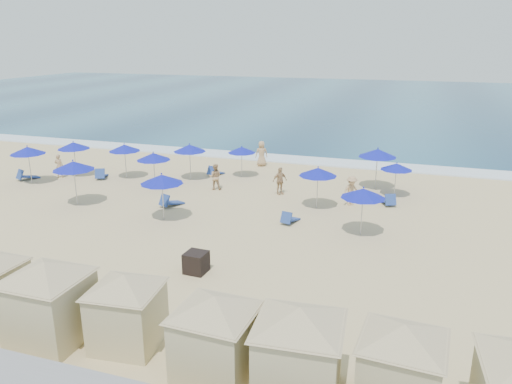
% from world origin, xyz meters
% --- Properties ---
extents(ground, '(160.00, 160.00, 0.00)m').
position_xyz_m(ground, '(0.00, 0.00, 0.00)').
color(ground, '#CDB682').
rests_on(ground, ground).
extents(ocean, '(160.00, 80.00, 0.06)m').
position_xyz_m(ocean, '(0.00, 55.00, 0.03)').
color(ocean, navy).
rests_on(ocean, ground).
extents(surf_line, '(160.00, 2.50, 0.08)m').
position_xyz_m(surf_line, '(0.00, 15.50, 0.04)').
color(surf_line, white).
rests_on(surf_line, ground).
extents(trash_bin, '(0.87, 0.87, 0.83)m').
position_xyz_m(trash_bin, '(2.21, -4.19, 0.41)').
color(trash_bin, black).
rests_on(trash_bin, ground).
extents(cabana_1, '(4.55, 4.55, 2.85)m').
position_xyz_m(cabana_1, '(-0.02, -9.76, 1.63)').
color(cabana_1, '#C8B989').
rests_on(cabana_1, ground).
extents(cabana_2, '(4.04, 4.04, 2.54)m').
position_xyz_m(cabana_2, '(2.35, -9.27, 1.46)').
color(cabana_2, '#C8B989').
rests_on(cabana_2, ground).
extents(cabana_3, '(4.26, 4.26, 2.68)m').
position_xyz_m(cabana_3, '(5.42, -9.79, 1.53)').
color(cabana_3, '#C8B989').
rests_on(cabana_3, ground).
extents(cabana_4, '(4.47, 4.47, 2.81)m').
position_xyz_m(cabana_4, '(7.72, -9.85, 1.61)').
color(cabana_4, '#C8B989').
rests_on(cabana_4, ground).
extents(cabana_5, '(4.14, 4.14, 2.61)m').
position_xyz_m(cabana_5, '(10.21, -9.51, 1.49)').
color(cabana_5, '#C8B989').
rests_on(cabana_5, ground).
extents(umbrella_0, '(2.10, 2.10, 2.39)m').
position_xyz_m(umbrella_0, '(-11.60, 6.47, 2.07)').
color(umbrella_0, '#A5A8AD').
rests_on(umbrella_0, ground).
extents(umbrella_1, '(2.16, 2.16, 2.46)m').
position_xyz_m(umbrella_1, '(-13.17, 4.07, 2.13)').
color(umbrella_1, '#A5A8AD').
rests_on(umbrella_1, ground).
extents(umbrella_2, '(2.05, 2.05, 2.33)m').
position_xyz_m(umbrella_2, '(-8.13, 7.11, 2.02)').
color(umbrella_2, '#A5A8AD').
rests_on(umbrella_2, ground).
extents(umbrella_3, '(2.26, 2.26, 2.57)m').
position_xyz_m(umbrella_3, '(-7.67, 1.40, 2.23)').
color(umbrella_3, '#A5A8AD').
rests_on(umbrella_3, ground).
extents(umbrella_4, '(2.11, 2.11, 2.40)m').
position_xyz_m(umbrella_4, '(-3.93, 8.13, 2.09)').
color(umbrella_4, '#A5A8AD').
rests_on(umbrella_4, ground).
extents(umbrella_5, '(2.06, 2.06, 2.34)m').
position_xyz_m(umbrella_5, '(-5.05, 5.46, 2.03)').
color(umbrella_5, '#A5A8AD').
rests_on(umbrella_5, ground).
extents(umbrella_6, '(2.17, 2.17, 2.47)m').
position_xyz_m(umbrella_6, '(-1.91, 0.76, 2.14)').
color(umbrella_6, '#A5A8AD').
rests_on(umbrella_6, ground).
extents(umbrella_7, '(1.86, 1.86, 2.11)m').
position_xyz_m(umbrella_7, '(-0.95, 9.79, 1.83)').
color(umbrella_7, '#A5A8AD').
rests_on(umbrella_7, ground).
extents(umbrella_8, '(2.06, 2.06, 2.35)m').
position_xyz_m(umbrella_8, '(5.13, 5.03, 2.03)').
color(umbrella_8, '#A5A8AD').
rests_on(umbrella_8, ground).
extents(umbrella_9, '(2.28, 2.28, 2.60)m').
position_xyz_m(umbrella_9, '(7.80, 9.73, 2.25)').
color(umbrella_9, '#A5A8AD').
rests_on(umbrella_9, ground).
extents(umbrella_10, '(1.83, 1.83, 2.08)m').
position_xyz_m(umbrella_10, '(9.01, 8.50, 1.80)').
color(umbrella_10, '#A5A8AD').
rests_on(umbrella_10, ground).
extents(umbrella_11, '(2.08, 2.08, 2.36)m').
position_xyz_m(umbrella_11, '(7.89, 1.85, 2.05)').
color(umbrella_11, '#A5A8AD').
rests_on(umbrella_11, ground).
extents(beach_chair_0, '(1.10, 1.50, 0.76)m').
position_xyz_m(beach_chair_0, '(-14.10, 4.59, 0.26)').
color(beach_chair_0, navy).
rests_on(beach_chair_0, ground).
extents(beach_chair_1, '(1.13, 1.52, 0.76)m').
position_xyz_m(beach_chair_1, '(-9.59, 6.40, 0.26)').
color(beach_chair_1, navy).
rests_on(beach_chair_1, ground).
extents(beach_chair_2, '(0.92, 1.41, 0.72)m').
position_xyz_m(beach_chair_2, '(-2.79, 9.48, 0.25)').
color(beach_chair_2, navy).
rests_on(beach_chair_2, ground).
extents(beach_chair_3, '(1.10, 1.53, 0.77)m').
position_xyz_m(beach_chair_3, '(-2.60, 2.72, 0.27)').
color(beach_chair_3, navy).
rests_on(beach_chair_3, ground).
extents(beach_chair_4, '(0.81, 1.33, 0.68)m').
position_xyz_m(beach_chair_4, '(4.30, 2.27, 0.24)').
color(beach_chair_4, navy).
rests_on(beach_chair_4, ground).
extents(beach_chair_5, '(1.06, 1.45, 0.73)m').
position_xyz_m(beach_chair_5, '(8.79, 6.78, 0.25)').
color(beach_chair_5, navy).
rests_on(beach_chair_5, ground).
extents(beachgoer_0, '(0.64, 0.49, 1.58)m').
position_xyz_m(beachgoer_0, '(-12.35, 5.76, 0.79)').
color(beachgoer_0, tan).
rests_on(beachgoer_0, ground).
extents(beachgoer_1, '(0.90, 0.78, 1.60)m').
position_xyz_m(beachgoer_1, '(-1.49, 6.52, 0.80)').
color(beachgoer_1, tan).
rests_on(beachgoer_1, ground).
extents(beachgoer_2, '(0.95, 0.98, 1.64)m').
position_xyz_m(beachgoer_2, '(2.51, 6.82, 0.82)').
color(beachgoer_2, tan).
rests_on(beachgoer_2, ground).
extents(beachgoer_3, '(1.20, 1.19, 1.66)m').
position_xyz_m(beachgoer_3, '(6.82, 6.10, 0.83)').
color(beachgoer_3, tan).
rests_on(beachgoer_3, ground).
extents(beachgoer_4, '(1.06, 0.92, 1.83)m').
position_xyz_m(beachgoer_4, '(-0.60, 13.00, 0.91)').
color(beachgoer_4, tan).
rests_on(beachgoer_4, ground).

